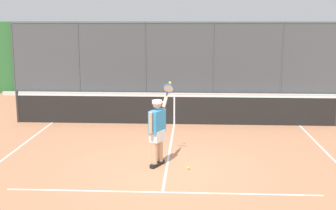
{
  "coord_description": "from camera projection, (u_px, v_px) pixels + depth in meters",
  "views": [
    {
      "loc": [
        -0.56,
        10.05,
        3.44
      ],
      "look_at": [
        0.09,
        -2.29,
        1.05
      ],
      "focal_mm": 48.52,
      "sensor_mm": 36.0,
      "label": 1
    }
  ],
  "objects": [
    {
      "name": "tennis_player",
      "position": [
        157.0,
        128.0,
        10.53
      ],
      "size": [
        0.57,
        1.31,
        1.87
      ],
      "rotation": [
        0.0,
        0.0,
        -2.05
      ],
      "color": "black",
      "rests_on": "ground"
    },
    {
      "name": "fence_backdrop",
      "position": [
        180.0,
        58.0,
        20.59
      ],
      "size": [
        17.92,
        1.37,
        3.26
      ],
      "color": "#474C51",
      "rests_on": "ground"
    },
    {
      "name": "tennis_ball_near_net",
      "position": [
        188.0,
        168.0,
        10.44
      ],
      "size": [
        0.07,
        0.07,
        0.07
      ],
      "primitive_type": "sphere",
      "color": "#C1D138",
      "rests_on": "ground"
    },
    {
      "name": "ground_plane",
      "position": [
        167.0,
        168.0,
        10.54
      ],
      "size": [
        60.0,
        60.0,
        0.0
      ],
      "primitive_type": "plane",
      "color": "#B27551"
    },
    {
      "name": "court_line_markings",
      "position": [
        162.0,
        197.0,
        8.83
      ],
      "size": [
        8.18,
        10.82,
        0.01
      ],
      "color": "white",
      "rests_on": "ground"
    },
    {
      "name": "tennis_net",
      "position": [
        174.0,
        109.0,
        14.79
      ],
      "size": [
        10.51,
        0.09,
        1.07
      ],
      "color": "#2D2D2D",
      "rests_on": "ground"
    }
  ]
}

